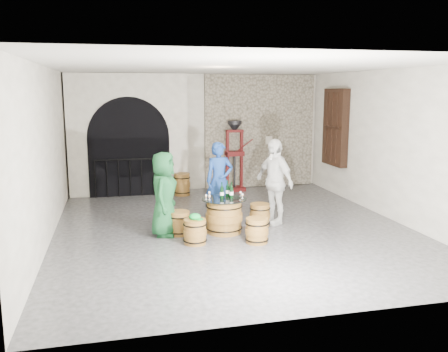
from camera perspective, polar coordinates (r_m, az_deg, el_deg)
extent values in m
plane|color=#2C2C2E|center=(9.71, 1.00, -6.20)|extent=(8.00, 8.00, 0.00)
plane|color=beige|center=(13.28, -3.22, 5.26)|extent=(8.00, 0.00, 8.00)
plane|color=beige|center=(5.65, 11.05, -1.68)|extent=(8.00, 0.00, 8.00)
plane|color=beige|center=(9.18, -20.67, 2.40)|extent=(0.00, 8.00, 8.00)
plane|color=beige|center=(10.79, 19.40, 3.55)|extent=(0.00, 8.00, 8.00)
plane|color=beige|center=(9.33, 1.07, 13.01)|extent=(8.00, 8.00, 0.00)
cube|color=gray|center=(13.65, 4.32, 5.38)|extent=(3.20, 0.12, 3.18)
cube|color=beige|center=(12.84, -11.43, 4.90)|extent=(3.10, 0.50, 3.18)
cube|color=black|center=(12.68, -11.26, 1.08)|extent=(2.10, 0.03, 1.55)
cylinder|color=black|center=(12.58, -11.39, 4.57)|extent=(2.10, 0.03, 2.10)
cylinder|color=black|center=(12.58, -11.28, 1.96)|extent=(1.79, 0.04, 0.04)
cylinder|color=black|center=(12.66, -15.24, -0.40)|extent=(0.02, 0.02, 0.98)
cylinder|color=black|center=(12.66, -13.90, -0.34)|extent=(0.02, 0.02, 0.98)
cylinder|color=black|center=(12.66, -12.55, -0.29)|extent=(0.02, 0.02, 0.98)
cylinder|color=black|center=(12.66, -11.21, -0.24)|extent=(0.02, 0.02, 0.98)
cylinder|color=black|center=(12.67, -9.86, -0.18)|extent=(0.02, 0.02, 0.98)
cylinder|color=black|center=(12.69, -8.52, -0.13)|extent=(0.02, 0.02, 0.98)
cylinder|color=black|center=(12.72, -7.19, -0.07)|extent=(0.02, 0.02, 0.98)
cube|color=black|center=(12.80, 13.27, 5.72)|extent=(0.20, 1.10, 2.00)
cube|color=black|center=(12.78, 13.06, 5.72)|extent=(0.06, 0.88, 1.76)
cube|color=black|center=(12.79, 13.18, 5.72)|extent=(0.22, 0.92, 0.06)
cube|color=black|center=(12.53, 13.77, 5.61)|extent=(0.22, 0.06, 1.80)
cube|color=black|center=(12.79, 13.18, 5.72)|extent=(0.22, 0.06, 1.80)
cube|color=black|center=(13.05, 12.62, 5.82)|extent=(0.22, 0.06, 1.80)
cylinder|color=brown|center=(9.30, 0.01, -4.91)|extent=(0.68, 0.68, 0.64)
cylinder|color=brown|center=(9.30, 0.01, -4.91)|extent=(0.72, 0.72, 0.14)
torus|color=black|center=(9.35, 0.01, -6.19)|extent=(0.73, 0.73, 0.02)
torus|color=black|center=(9.24, 0.01, -3.60)|extent=(0.73, 0.73, 0.02)
cylinder|color=brown|center=(9.21, 0.01, -2.93)|extent=(0.69, 0.69, 0.02)
cylinder|color=black|center=(9.21, 0.01, -2.77)|extent=(0.88, 0.88, 0.01)
cylinder|color=brown|center=(9.23, -5.41, -5.71)|extent=(0.40, 0.40, 0.44)
cylinder|color=brown|center=(9.23, -5.41, -5.71)|extent=(0.43, 0.43, 0.10)
torus|color=black|center=(9.27, -5.39, -6.60)|extent=(0.44, 0.44, 0.02)
torus|color=black|center=(9.19, -5.43, -4.81)|extent=(0.44, 0.44, 0.02)
cylinder|color=brown|center=(9.17, -5.43, -4.33)|extent=(0.41, 0.41, 0.02)
cylinder|color=brown|center=(10.17, -0.44, -4.16)|extent=(0.40, 0.40, 0.44)
cylinder|color=brown|center=(10.17, -0.44, -4.16)|extent=(0.43, 0.43, 0.10)
torus|color=black|center=(10.20, -0.44, -4.98)|extent=(0.44, 0.44, 0.02)
torus|color=black|center=(10.13, -0.44, -3.34)|extent=(0.44, 0.44, 0.02)
cylinder|color=brown|center=(10.11, -0.44, -2.90)|extent=(0.41, 0.41, 0.02)
cylinder|color=brown|center=(9.81, 4.33, -4.73)|extent=(0.40, 0.40, 0.44)
cylinder|color=brown|center=(9.81, 4.33, -4.73)|extent=(0.43, 0.43, 0.10)
torus|color=black|center=(9.85, 4.32, -5.57)|extent=(0.44, 0.44, 0.02)
torus|color=black|center=(9.77, 4.34, -3.88)|extent=(0.44, 0.44, 0.02)
cylinder|color=brown|center=(9.75, 4.35, -3.42)|extent=(0.41, 0.41, 0.02)
cylinder|color=brown|center=(8.73, 3.97, -6.63)|extent=(0.40, 0.40, 0.44)
cylinder|color=brown|center=(8.73, 3.97, -6.63)|extent=(0.43, 0.43, 0.10)
torus|color=black|center=(8.77, 3.96, -7.56)|extent=(0.44, 0.44, 0.02)
torus|color=black|center=(8.68, 3.99, -5.68)|extent=(0.44, 0.44, 0.02)
cylinder|color=brown|center=(8.66, 3.99, -5.17)|extent=(0.41, 0.41, 0.02)
cylinder|color=brown|center=(8.66, -3.51, -6.75)|extent=(0.40, 0.40, 0.44)
cylinder|color=brown|center=(8.66, -3.51, -6.75)|extent=(0.43, 0.43, 0.10)
torus|color=black|center=(8.71, -3.50, -7.69)|extent=(0.44, 0.44, 0.02)
torus|color=black|center=(8.62, -3.52, -5.80)|extent=(0.44, 0.44, 0.02)
cylinder|color=brown|center=(8.60, -3.53, -5.28)|extent=(0.41, 0.41, 0.02)
ellipsoid|color=#0C8A2E|center=(8.58, -3.53, -4.90)|extent=(0.21, 0.21, 0.12)
cylinder|color=#0C8A2E|center=(8.58, -2.96, -5.23)|extent=(0.14, 0.14, 0.01)
imported|color=#134522|center=(9.07, -7.25, -2.18)|extent=(0.75, 0.92, 1.62)
imported|color=navy|center=(10.28, -0.56, -0.51)|extent=(0.62, 0.41, 1.66)
imported|color=silver|center=(9.88, 6.06, -0.66)|extent=(0.80, 1.13, 1.78)
cylinder|color=black|center=(9.17, -0.26, -2.07)|extent=(0.07, 0.07, 0.22)
cylinder|color=white|center=(9.17, -0.26, -2.13)|extent=(0.08, 0.08, 0.06)
cone|color=black|center=(9.15, -0.26, -1.31)|extent=(0.07, 0.07, 0.05)
cylinder|color=black|center=(9.14, -0.26, -0.97)|extent=(0.03, 0.03, 0.07)
cylinder|color=black|center=(9.21, 0.89, -2.03)|extent=(0.07, 0.07, 0.22)
cylinder|color=white|center=(9.21, 0.89, -2.09)|extent=(0.08, 0.08, 0.06)
cone|color=black|center=(9.18, 0.89, -1.26)|extent=(0.07, 0.07, 0.05)
cylinder|color=black|center=(9.17, 0.89, -0.93)|extent=(0.03, 0.03, 0.07)
cylinder|color=black|center=(9.35, 0.46, -1.84)|extent=(0.07, 0.07, 0.22)
cylinder|color=white|center=(9.35, 0.46, -1.90)|extent=(0.08, 0.08, 0.06)
cone|color=black|center=(9.32, 0.46, -1.08)|extent=(0.07, 0.07, 0.05)
cylinder|color=black|center=(9.31, 0.46, -0.75)|extent=(0.03, 0.03, 0.07)
cylinder|color=brown|center=(12.64, -5.07, -1.04)|extent=(0.41, 0.41, 0.57)
cylinder|color=brown|center=(12.64, -5.07, -1.04)|extent=(0.43, 0.43, 0.13)
torus|color=black|center=(12.68, -5.05, -1.90)|extent=(0.45, 0.45, 0.02)
torus|color=black|center=(12.61, -5.08, -0.17)|extent=(0.45, 0.45, 0.02)
cylinder|color=brown|center=(12.59, -5.09, 0.28)|extent=(0.41, 0.41, 0.02)
cube|color=#4C0E0C|center=(13.21, 1.26, -1.54)|extent=(0.57, 0.47, 0.10)
cube|color=#4C0E0C|center=(13.05, 1.28, 2.73)|extent=(0.51, 0.35, 0.12)
cube|color=#4C0E0C|center=(12.98, 1.29, 5.43)|extent=(0.49, 0.16, 0.07)
cylinder|color=black|center=(13.11, 1.27, 0.87)|extent=(0.06, 0.06, 1.02)
cylinder|color=black|center=(12.96, 1.29, 6.46)|extent=(0.39, 0.39, 0.09)
cone|color=black|center=(12.97, 1.29, 5.92)|extent=(0.39, 0.39, 0.20)
cube|color=#4C0E0C|center=(13.00, 0.42, 1.94)|extent=(0.08, 0.08, 1.64)
cube|color=#4C0E0C|center=(13.14, 2.12, 2.01)|extent=(0.08, 0.08, 1.64)
cylinder|color=#4C0E0C|center=(13.08, 2.61, 3.79)|extent=(0.44, 0.07, 0.32)
cube|color=silver|center=(13.67, 5.41, 4.32)|extent=(0.18, 0.10, 0.22)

